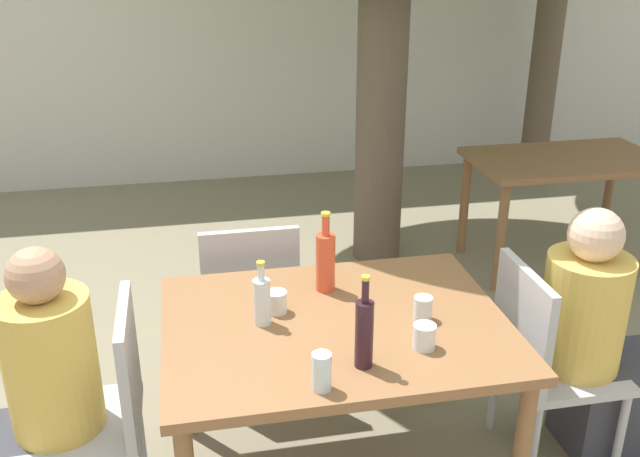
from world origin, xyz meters
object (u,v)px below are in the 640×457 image
person_seated_0 (32,413)px  dining_table_back (564,173)px  water_bottle_1 (262,300)px  drinking_glass_0 (423,308)px  person_seated_1 (597,348)px  drinking_glass_3 (424,336)px  patio_chair_2 (250,297)px  soda_bottle_2 (326,260)px  drinking_glass_1 (322,372)px  patio_chair_1 (544,354)px  patio_chair_0 (102,406)px  wine_bottle_0 (364,332)px  drinking_glass_2 (277,302)px  dining_table_front (336,341)px

person_seated_0 → dining_table_back: bearing=119.9°
water_bottle_1 → drinking_glass_0: water_bottle_1 is taller
person_seated_1 → drinking_glass_3: 0.92m
dining_table_back → drinking_glass_3: bearing=-129.7°
water_bottle_1 → dining_table_back: bearing=37.9°
patio_chair_2 → drinking_glass_3: size_ratio=9.85×
soda_bottle_2 → drinking_glass_1: soda_bottle_2 is taller
patio_chair_1 → patio_chair_0: bearing=90.0°
patio_chair_2 → drinking_glass_0: (0.57, -0.77, 0.30)m
drinking_glass_1 → person_seated_0: bearing=157.7°
person_seated_0 → person_seated_1: person_seated_0 is taller
patio_chair_2 → drinking_glass_3: (0.52, -0.95, 0.30)m
wine_bottle_0 → soda_bottle_2: 0.56m
wine_bottle_0 → drinking_glass_2: size_ratio=3.90×
patio_chair_0 → person_seated_0: size_ratio=0.78×
dining_table_front → drinking_glass_3: size_ratio=14.23×
dining_table_back → wine_bottle_0: size_ratio=3.60×
patio_chair_1 → dining_table_front: bearing=90.0°
dining_table_front → person_seated_0: 1.12m
wine_bottle_0 → soda_bottle_2: same height
drinking_glass_0 → person_seated_1: bearing=3.4°
patio_chair_0 → drinking_glass_1: bearing=61.4°
patio_chair_1 → patio_chair_2: 1.33m
dining_table_back → soda_bottle_2: (-1.87, -1.46, 0.24)m
dining_table_back → patio_chair_2: size_ratio=1.36×
patio_chair_1 → wine_bottle_0: size_ratio=2.64×
soda_bottle_2 → drinking_glass_1: bearing=-102.7°
drinking_glass_0 → drinking_glass_3: 0.19m
soda_bottle_2 → patio_chair_2: bearing=120.2°
patio_chair_2 → person_seated_0: bearing=40.2°
patio_chair_1 → patio_chair_2: same height
person_seated_1 → wine_bottle_0: person_seated_1 is taller
person_seated_0 → drinking_glass_0: bearing=88.1°
soda_bottle_2 → drinking_glass_3: size_ratio=3.74×
dining_table_back → drinking_glass_3: size_ratio=13.43×
drinking_glass_0 → water_bottle_1: bearing=171.6°
drinking_glass_1 → drinking_glass_3: bearing=22.9°
dining_table_back → drinking_glass_1: size_ratio=9.30×
drinking_glass_0 → drinking_glass_1: drinking_glass_1 is taller
dining_table_back → drinking_glass_1: bearing=-133.6°
patio_chair_2 → soda_bottle_2: size_ratio=2.64×
patio_chair_2 → person_seated_1: size_ratio=0.79×
drinking_glass_3 → patio_chair_1: bearing=21.0°
person_seated_0 → person_seated_1: 2.21m
wine_bottle_0 → water_bottle_1: 0.45m
drinking_glass_2 → drinking_glass_3: bearing=-36.7°
wine_bottle_0 → drinking_glass_2: (-0.23, 0.41, -0.09)m
patio_chair_2 → patio_chair_0: bearing=49.5°
soda_bottle_2 → dining_table_front: bearing=-93.1°
patio_chair_1 → drinking_glass_1: size_ratio=6.82×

